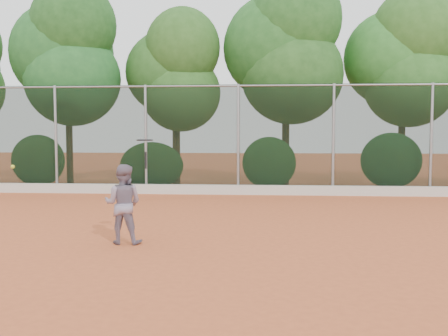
{
  "coord_description": "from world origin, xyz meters",
  "views": [
    {
      "loc": [
        0.76,
        -8.94,
        1.95
      ],
      "look_at": [
        0.0,
        1.0,
        1.25
      ],
      "focal_mm": 40.0,
      "sensor_mm": 36.0,
      "label": 1
    }
  ],
  "objects": [
    {
      "name": "foliage_backdrop",
      "position": [
        -0.55,
        8.98,
        4.4
      ],
      "size": [
        23.7,
        3.63,
        7.55
      ],
      "color": "#482C1B",
      "rests_on": "ground"
    },
    {
      "name": "concrete_curb",
      "position": [
        0.0,
        6.82,
        0.15
      ],
      "size": [
        24.0,
        0.2,
        0.3
      ],
      "primitive_type": "cube",
      "color": "beige",
      "rests_on": "ground"
    },
    {
      "name": "tennis_ball_in_flight",
      "position": [
        -3.53,
        -0.67,
        1.37
      ],
      "size": [
        0.07,
        0.07,
        0.07
      ],
      "color": "gold",
      "rests_on": "ground"
    },
    {
      "name": "tennis_racket",
      "position": [
        -1.24,
        -0.55,
        1.79
      ],
      "size": [
        0.36,
        0.36,
        0.51
      ],
      "color": "black",
      "rests_on": "ground"
    },
    {
      "name": "tennis_player",
      "position": [
        -1.68,
        -0.38,
        0.7
      ],
      "size": [
        0.7,
        0.56,
        1.4
      ],
      "primitive_type": "imported",
      "rotation": [
        0.0,
        0.0,
        3.1
      ],
      "color": "gray",
      "rests_on": "ground"
    },
    {
      "name": "chainlink_fence",
      "position": [
        -0.0,
        7.0,
        1.86
      ],
      "size": [
        24.09,
        0.09,
        3.5
      ],
      "color": "black",
      "rests_on": "ground"
    },
    {
      "name": "ground",
      "position": [
        0.0,
        0.0,
        0.0
      ],
      "size": [
        80.0,
        80.0,
        0.0
      ],
      "primitive_type": "plane",
      "color": "#C4582E",
      "rests_on": "ground"
    }
  ]
}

